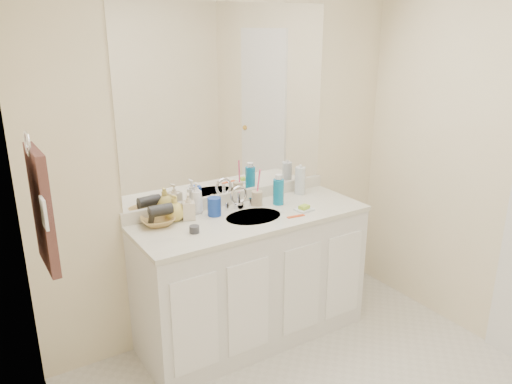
{
  "coord_description": "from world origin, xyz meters",
  "views": [
    {
      "loc": [
        -1.56,
        -1.48,
        2.02
      ],
      "look_at": [
        0.0,
        0.97,
        1.05
      ],
      "focal_mm": 35.0,
      "sensor_mm": 36.0,
      "label": 1
    }
  ],
  "objects": [
    {
      "name": "soap_bottle_yellow",
      "position": [
        -0.44,
        1.21,
        0.96
      ],
      "size": [
        0.15,
        0.15,
        0.16
      ],
      "primitive_type": "imported",
      "rotation": [
        0.0,
        0.0,
        0.19
      ],
      "color": "#D4BC52",
      "rests_on": "countertop"
    },
    {
      "name": "faucet",
      "position": [
        0.0,
        1.18,
        0.94
      ],
      "size": [
        0.02,
        0.02,
        0.11
      ],
      "primitive_type": "cylinder",
      "color": "silver",
      "rests_on": "countertop"
    },
    {
      "name": "soap_bottle_cream",
      "position": [
        -0.36,
        1.18,
        0.96
      ],
      "size": [
        0.1,
        0.1,
        0.17
      ],
      "primitive_type": "imported",
      "rotation": [
        0.0,
        0.0,
        -0.35
      ],
      "color": "beige",
      "rests_on": "countertop"
    },
    {
      "name": "blue_mug",
      "position": [
        -0.2,
        1.15,
        0.94
      ],
      "size": [
        0.11,
        0.11,
        0.12
      ],
      "primitive_type": "cylinder",
      "rotation": [
        0.0,
        0.0,
        0.32
      ],
      "color": "#183CA5",
      "rests_on": "countertop"
    },
    {
      "name": "green_soap",
      "position": [
        0.33,
        0.91,
        0.9
      ],
      "size": [
        0.07,
        0.06,
        0.02
      ],
      "primitive_type": "cube",
      "rotation": [
        0.0,
        0.0,
        0.23
      ],
      "color": "#A4CC31",
      "rests_on": "soap_dish"
    },
    {
      "name": "toothbrush",
      "position": [
        0.14,
        1.16,
        1.03
      ],
      "size": [
        0.02,
        0.04,
        0.2
      ],
      "primitive_type": "cylinder",
      "rotation": [
        0.14,
        0.0,
        0.38
      ],
      "color": "#FF437F",
      "rests_on": "tan_cup"
    },
    {
      "name": "backsplash",
      "position": [
        0.0,
        1.29,
        0.92
      ],
      "size": [
        1.52,
        0.03,
        0.08
      ],
      "primitive_type": "cube",
      "color": "silver",
      "rests_on": "countertop"
    },
    {
      "name": "countertop",
      "position": [
        0.0,
        1.02,
        0.86
      ],
      "size": [
        1.52,
        0.57,
        0.03
      ],
      "primitive_type": "cube",
      "color": "silver",
      "rests_on": "vanity_cabinet"
    },
    {
      "name": "wall_left",
      "position": [
        -1.3,
        0.0,
        1.2
      ],
      "size": [
        0.02,
        2.6,
        2.4
      ],
      "primitive_type": "cube",
      "color": "#FDEEC6",
      "rests_on": "floor"
    },
    {
      "name": "towel_ring",
      "position": [
        -1.27,
        0.77,
        1.55
      ],
      "size": [
        0.01,
        0.11,
        0.11
      ],
      "primitive_type": "torus",
      "rotation": [
        0.0,
        1.57,
        0.0
      ],
      "color": "silver",
      "rests_on": "wall_left"
    },
    {
      "name": "switch_plate",
      "position": [
        -1.27,
        0.57,
        1.3
      ],
      "size": [
        0.01,
        0.08,
        0.13
      ],
      "primitive_type": "cube",
      "color": "white",
      "rests_on": "wall_left"
    },
    {
      "name": "wall_back",
      "position": [
        0.0,
        1.3,
        1.2
      ],
      "size": [
        2.6,
        0.02,
        2.4
      ],
      "primitive_type": "cube",
      "color": "#FDEEC6",
      "rests_on": "floor"
    },
    {
      "name": "soap_dish",
      "position": [
        0.33,
        0.91,
        0.89
      ],
      "size": [
        0.12,
        0.1,
        0.01
      ],
      "primitive_type": "cube",
      "rotation": [
        0.0,
        0.0,
        0.08
      ],
      "color": "white",
      "rests_on": "countertop"
    },
    {
      "name": "wicker_basket",
      "position": [
        -0.56,
        1.19,
        0.91
      ],
      "size": [
        0.24,
        0.24,
        0.05
      ],
      "primitive_type": "imported",
      "rotation": [
        0.0,
        0.0,
        -0.21
      ],
      "color": "#AD8545",
      "rests_on": "countertop"
    },
    {
      "name": "hand_towel",
      "position": [
        -1.25,
        0.77,
        1.25
      ],
      "size": [
        0.04,
        0.32,
        0.55
      ],
      "primitive_type": "cube",
      "color": "#3E2321",
      "rests_on": "towel_ring"
    },
    {
      "name": "mouthwash_bottle",
      "position": [
        0.26,
        1.11,
        0.97
      ],
      "size": [
        0.1,
        0.1,
        0.17
      ],
      "primitive_type": "cylinder",
      "rotation": [
        0.0,
        0.0,
        0.39
      ],
      "color": "#0D76A6",
      "rests_on": "countertop"
    },
    {
      "name": "mirror",
      "position": [
        0.0,
        1.29,
        1.56
      ],
      "size": [
        1.48,
        0.01,
        1.2
      ],
      "primitive_type": "cube",
      "color": "white",
      "rests_on": "wall_back"
    },
    {
      "name": "soap_bottle_white",
      "position": [
        -0.27,
        1.25,
        0.98
      ],
      "size": [
        0.08,
        0.08,
        0.2
      ],
      "primitive_type": "imported",
      "rotation": [
        0.0,
        0.0,
        -0.05
      ],
      "color": "white",
      "rests_on": "countertop"
    },
    {
      "name": "hair_dryer",
      "position": [
        -0.54,
        1.19,
        0.97
      ],
      "size": [
        0.14,
        0.08,
        0.07
      ],
      "primitive_type": "cylinder",
      "rotation": [
        0.0,
        1.57,
        -0.05
      ],
      "color": "black",
      "rests_on": "wicker_basket"
    },
    {
      "name": "tan_cup",
      "position": [
        0.13,
        1.16,
        0.93
      ],
      "size": [
        0.09,
        0.09,
        0.1
      ],
      "primitive_type": "cylinder",
      "rotation": [
        0.0,
        0.0,
        -0.3
      ],
      "color": "#CDB590",
      "rests_on": "countertop"
    },
    {
      "name": "dark_jar",
      "position": [
        -0.43,
        0.97,
        0.9
      ],
      "size": [
        0.08,
        0.08,
        0.04
      ],
      "primitive_type": "cylinder",
      "rotation": [
        0.0,
        0.0,
        0.34
      ],
      "color": "#36373D",
      "rests_on": "countertop"
    },
    {
      "name": "orange_comb",
      "position": [
        0.22,
        0.86,
        0.88
      ],
      "size": [
        0.12,
        0.04,
        0.0
      ],
      "primitive_type": "cube",
      "rotation": [
        0.0,
        0.0,
        -0.12
      ],
      "color": "#DD4517",
      "rests_on": "countertop"
    },
    {
      "name": "vanity_cabinet",
      "position": [
        0.0,
        1.02,
        0.42
      ],
      "size": [
        1.5,
        0.55,
        0.85
      ],
      "primitive_type": "cube",
      "color": "white",
      "rests_on": "floor"
    },
    {
      "name": "clear_pump_bottle",
      "position": [
        0.52,
        1.21,
        0.98
      ],
      "size": [
        0.09,
        0.09,
        0.19
      ],
      "primitive_type": "cylinder",
      "rotation": [
        0.0,
        0.0,
        -0.25
      ],
      "color": "silver",
      "rests_on": "countertop"
    },
    {
      "name": "sink_basin",
      "position": [
        0.0,
        1.0,
        0.87
      ],
      "size": [
        0.37,
        0.37,
        0.02
      ],
      "primitive_type": "cylinder",
      "color": "beige",
      "rests_on": "countertop"
    }
  ]
}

